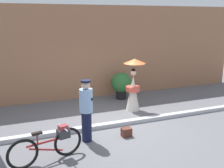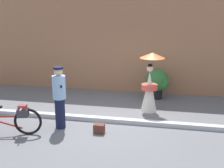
{
  "view_description": "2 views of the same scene",
  "coord_description": "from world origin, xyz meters",
  "px_view_note": "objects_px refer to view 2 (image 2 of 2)",
  "views": [
    {
      "loc": [
        -2.81,
        -6.94,
        3.16
      ],
      "look_at": [
        0.02,
        0.34,
        1.21
      ],
      "focal_mm": 42.94,
      "sensor_mm": 36.0,
      "label": 1
    },
    {
      "loc": [
        1.71,
        -7.46,
        3.07
      ],
      "look_at": [
        0.14,
        0.22,
        1.04
      ],
      "focal_mm": 46.99,
      "sensor_mm": 36.0,
      "label": 2
    }
  ],
  "objects_px": {
    "bicycle_near_officer": "(10,120)",
    "backpack_on_pavement": "(99,128)",
    "person_officer": "(59,96)",
    "potted_plant_by_door": "(157,82)",
    "person_with_parasol": "(150,83)"
  },
  "relations": [
    {
      "from": "bicycle_near_officer",
      "to": "potted_plant_by_door",
      "type": "bearing_deg",
      "value": 48.29
    },
    {
      "from": "person_with_parasol",
      "to": "backpack_on_pavement",
      "type": "height_order",
      "value": "person_with_parasol"
    },
    {
      "from": "person_with_parasol",
      "to": "backpack_on_pavement",
      "type": "bearing_deg",
      "value": -120.11
    },
    {
      "from": "potted_plant_by_door",
      "to": "backpack_on_pavement",
      "type": "relative_size",
      "value": 3.91
    },
    {
      "from": "bicycle_near_officer",
      "to": "potted_plant_by_door",
      "type": "height_order",
      "value": "potted_plant_by_door"
    },
    {
      "from": "person_with_parasol",
      "to": "potted_plant_by_door",
      "type": "xyz_separation_m",
      "value": [
        0.16,
        1.36,
        -0.29
      ]
    },
    {
      "from": "bicycle_near_officer",
      "to": "person_officer",
      "type": "distance_m",
      "value": 1.34
    },
    {
      "from": "person_officer",
      "to": "potted_plant_by_door",
      "type": "xyz_separation_m",
      "value": [
        2.35,
        3.14,
        -0.27
      ]
    },
    {
      "from": "bicycle_near_officer",
      "to": "backpack_on_pavement",
      "type": "distance_m",
      "value": 2.22
    },
    {
      "from": "potted_plant_by_door",
      "to": "backpack_on_pavement",
      "type": "bearing_deg",
      "value": -111.23
    },
    {
      "from": "person_with_parasol",
      "to": "potted_plant_by_door",
      "type": "relative_size",
      "value": 1.71
    },
    {
      "from": "bicycle_near_officer",
      "to": "potted_plant_by_door",
      "type": "distance_m",
      "value": 5.12
    },
    {
      "from": "bicycle_near_officer",
      "to": "backpack_on_pavement",
      "type": "bearing_deg",
      "value": 14.43
    },
    {
      "from": "person_officer",
      "to": "backpack_on_pavement",
      "type": "relative_size",
      "value": 6.09
    },
    {
      "from": "person_officer",
      "to": "potted_plant_by_door",
      "type": "relative_size",
      "value": 1.56
    }
  ]
}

